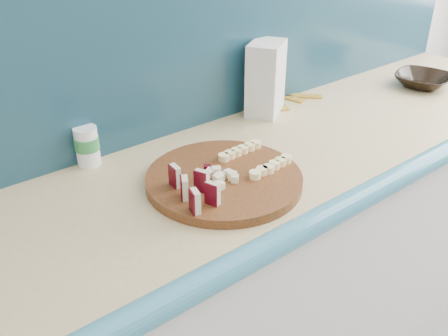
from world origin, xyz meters
name	(u,v)px	position (x,y,z in m)	size (l,w,h in m)	color
kitchen_counter	(288,264)	(0.10, 1.50, 0.46)	(2.20, 0.63, 0.91)	silver
backsplash	(235,36)	(0.10, 1.79, 1.16)	(2.20, 0.02, 0.50)	teal
cutting_board	(224,179)	(-0.21, 1.46, 0.92)	(0.39, 0.39, 0.02)	#431D0E
apple_wedges	(193,188)	(-0.33, 1.42, 0.96)	(0.08, 0.15, 0.05)	beige
apple_chunks	(216,175)	(-0.23, 1.45, 0.94)	(0.06, 0.06, 0.02)	beige
banana_slices	(255,158)	(-0.10, 1.46, 0.94)	(0.15, 0.15, 0.02)	#FFE69B
brown_bowl	(423,80)	(0.79, 1.54, 0.93)	(0.20, 0.20, 0.05)	black
flour_bag	(266,79)	(0.17, 1.72, 1.03)	(0.14, 0.10, 0.23)	silver
canister	(87,145)	(-0.43, 1.76, 0.97)	(0.07, 0.07, 0.11)	white
banana_peel	(287,98)	(0.32, 1.76, 0.91)	(0.21, 0.17, 0.01)	gold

